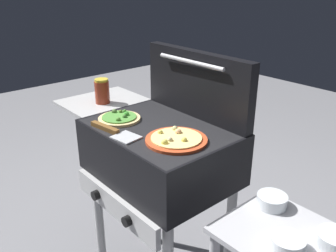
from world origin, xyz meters
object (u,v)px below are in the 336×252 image
Objects in this scene: grill at (158,156)px; pizza_veggie at (120,118)px; pizza_cheese at (176,139)px; topping_bowl_near at (272,201)px; spatula at (113,131)px; topping_bowl_far at (287,244)px; sauce_jar at (102,91)px; topping_bowl_middle at (335,241)px.

pizza_veggie reaches higher than grill.
topping_bowl_near is at bearing 21.55° from pizza_cheese.
grill is 3.90× the size of pizza_cheese.
topping_bowl_near is (0.70, 0.19, -0.17)m from pizza_veggie.
spatula is 2.45× the size of topping_bowl_far.
pizza_cheese is (0.17, -0.04, 0.15)m from grill.
pizza_cheese is 0.60m from sauce_jar.
pizza_veggie is at bearing 136.34° from spatula.
pizza_veggie is at bearing -165.21° from topping_bowl_near.
topping_bowl_middle is at bearing 54.99° from topping_bowl_far.
pizza_veggie is 0.98m from topping_bowl_middle.
topping_bowl_far is (0.16, -0.16, 0.00)m from topping_bowl_near.
topping_bowl_near is at bearing 10.84° from grill.
topping_bowl_middle is at bearing 10.24° from pizza_cheese.
sauce_jar is at bearing -172.97° from topping_bowl_near.
spatula is at bearing -147.89° from pizza_cheese.
spatula is 2.41× the size of topping_bowl_near.
grill is at bearing 26.10° from pizza_veggie.
sauce_jar reaches higher than topping_bowl_near.
spatula is (-0.23, -0.14, -0.00)m from pizza_cheese.
sauce_jar is 0.48× the size of spatula.
topping_bowl_near is (0.96, 0.12, -0.22)m from sauce_jar.
pizza_cheese is 0.34m from pizza_veggie.
topping_bowl_near is at bearing 25.86° from spatula.
grill is 0.47m from sauce_jar.
spatula reaches higher than topping_bowl_far.
pizza_cheese and pizza_veggie have the same top height.
topping_bowl_far and topping_bowl_middle have the same top height.
sauce_jar reaches higher than grill.
pizza_veggie is at bearing -153.90° from grill.
pizza_cheese is 0.65m from topping_bowl_middle.
spatula is 0.90m from topping_bowl_middle.
grill is 0.23m from pizza_cheese.
topping_bowl_near is at bearing 14.79° from pizza_veggie.
sauce_jar is at bearing -177.83° from grill.
spatula is at bearing -154.14° from topping_bowl_near.
grill is 7.61× the size of sauce_jar.
pizza_cheese is 0.55m from topping_bowl_far.
pizza_cheese reaches higher than topping_bowl_near.
topping_bowl_middle is at bearing -7.46° from topping_bowl_near.
grill is 5.04× the size of pizza_veggie.
pizza_cheese is 2.12× the size of topping_bowl_middle.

